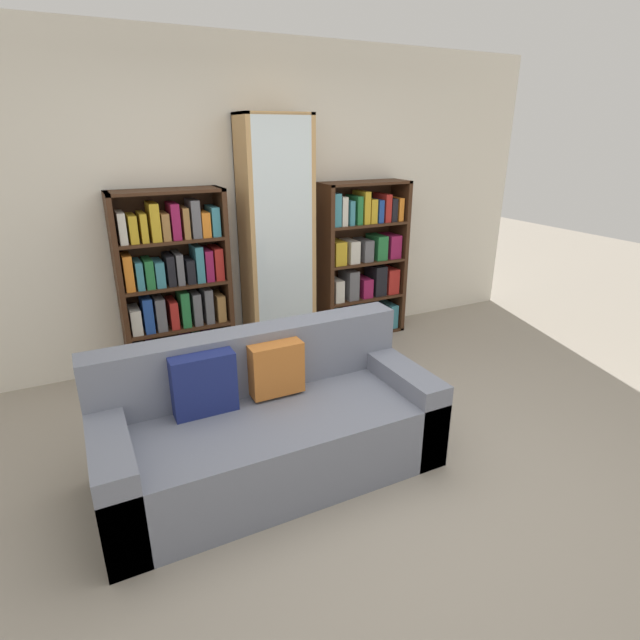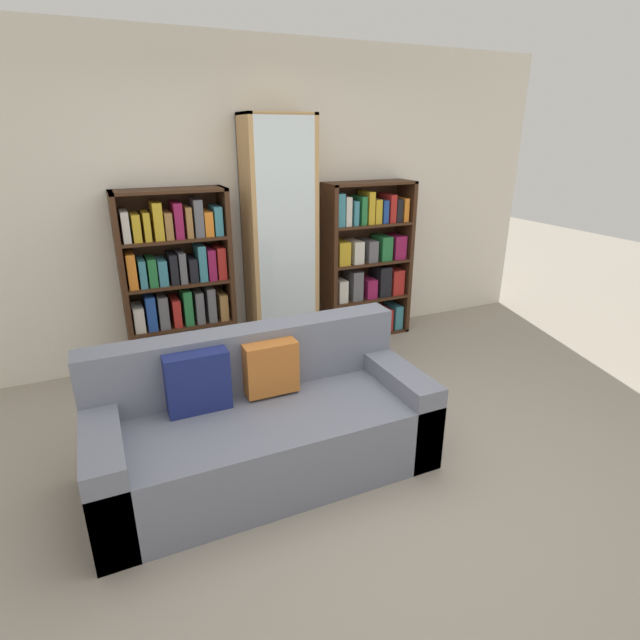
% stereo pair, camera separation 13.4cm
% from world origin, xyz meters
% --- Properties ---
extents(ground_plane, '(16.00, 16.00, 0.00)m').
position_xyz_m(ground_plane, '(0.00, 0.00, 0.00)').
color(ground_plane, gray).
extents(wall_back, '(6.06, 0.06, 2.70)m').
position_xyz_m(wall_back, '(0.00, 2.26, 1.35)').
color(wall_back, silver).
rests_on(wall_back, ground).
extents(couch, '(1.96, 0.84, 0.83)m').
position_xyz_m(couch, '(-0.60, 0.39, 0.30)').
color(couch, slate).
rests_on(couch, ground).
extents(bookshelf_left, '(0.89, 0.32, 1.53)m').
position_xyz_m(bookshelf_left, '(-0.77, 2.06, 0.74)').
color(bookshelf_left, '#3D2314').
rests_on(bookshelf_left, ground).
extents(display_cabinet, '(0.60, 0.36, 2.10)m').
position_xyz_m(display_cabinet, '(0.14, 2.04, 1.05)').
color(display_cabinet, tan).
rests_on(display_cabinet, ground).
extents(bookshelf_right, '(0.87, 0.32, 1.52)m').
position_xyz_m(bookshelf_right, '(1.05, 2.06, 0.72)').
color(bookshelf_right, '#3D2314').
rests_on(bookshelf_right, ground).
extents(wine_bottle, '(0.09, 0.09, 0.36)m').
position_xyz_m(wine_bottle, '(0.84, 1.44, 0.15)').
color(wine_bottle, black).
rests_on(wine_bottle, ground).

